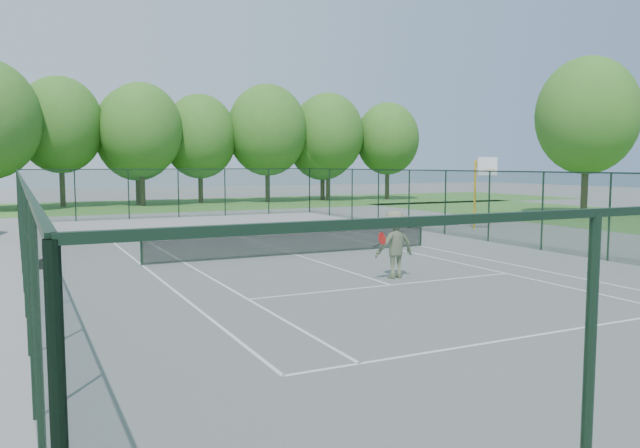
{
  "coord_description": "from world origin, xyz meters",
  "views": [
    {
      "loc": [
        -9.12,
        -20.61,
        3.29
      ],
      "look_at": [
        0.0,
        -2.0,
        1.3
      ],
      "focal_mm": 35.0,
      "sensor_mm": 36.0,
      "label": 1
    }
  ],
  "objects_px": {
    "sports_bag_a": "(46,264)",
    "tennis_player": "(394,244)",
    "basketball_goal": "(482,179)",
    "tennis_net": "(296,239)"
  },
  "relations": [
    {
      "from": "tennis_player",
      "to": "basketball_goal",
      "type": "bearing_deg",
      "value": 39.95
    },
    {
      "from": "tennis_net",
      "to": "sports_bag_a",
      "type": "height_order",
      "value": "tennis_net"
    },
    {
      "from": "tennis_net",
      "to": "basketball_goal",
      "type": "height_order",
      "value": "basketball_goal"
    },
    {
      "from": "basketball_goal",
      "to": "tennis_player",
      "type": "relative_size",
      "value": 1.87
    },
    {
      "from": "sports_bag_a",
      "to": "tennis_player",
      "type": "distance_m",
      "value": 10.95
    },
    {
      "from": "basketball_goal",
      "to": "sports_bag_a",
      "type": "bearing_deg",
      "value": -170.84
    },
    {
      "from": "basketball_goal",
      "to": "sports_bag_a",
      "type": "height_order",
      "value": "basketball_goal"
    },
    {
      "from": "basketball_goal",
      "to": "sports_bag_a",
      "type": "distance_m",
      "value": 20.67
    },
    {
      "from": "basketball_goal",
      "to": "sports_bag_a",
      "type": "relative_size",
      "value": 9.44
    },
    {
      "from": "tennis_net",
      "to": "sports_bag_a",
      "type": "distance_m",
      "value": 8.36
    }
  ]
}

